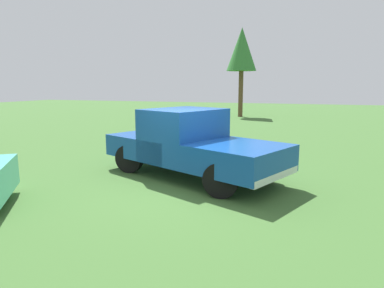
# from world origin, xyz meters

# --- Properties ---
(ground_plane) EXTENTS (80.00, 80.00, 0.00)m
(ground_plane) POSITION_xyz_m (0.00, 0.00, 0.00)
(ground_plane) COLOR #3D662D
(pickup_truck) EXTENTS (5.46, 3.84, 1.82)m
(pickup_truck) POSITION_xyz_m (0.15, -0.87, 0.95)
(pickup_truck) COLOR black
(pickup_truck) RESTS_ON ground_plane
(tree_back_right) EXTENTS (2.30, 2.30, 6.81)m
(tree_back_right) POSITION_xyz_m (2.24, -18.92, 5.10)
(tree_back_right) COLOR brown
(tree_back_right) RESTS_ON ground_plane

